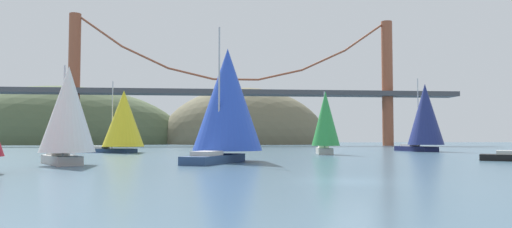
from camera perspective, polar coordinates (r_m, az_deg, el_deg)
The scene contains 9 objects.
ground_plane at distance 23.12m, azimuth 11.15°, elevation -8.00°, with size 360.00×360.00×0.00m, color #426075.
headland_center at distance 157.49m, azimuth -1.47°, elevation -3.63°, with size 56.03×44.00×37.42m, color #6B664C.
headland_left at distance 164.33m, azimuth -22.86°, elevation -3.37°, with size 81.93×44.00×37.46m, color #4C5B3D.
suspension_bridge at distance 117.89m, azimuth -2.45°, elevation 3.17°, with size 114.33×6.00×32.43m.
sailboat_blue_spinnaker at distance 41.37m, azimuth -3.53°, elevation 1.52°, with size 8.11×10.84×11.46m.
sailboat_yellow_sail at distance 67.55m, azimuth -15.82°, elevation -0.70°, with size 10.40×7.54×9.94m.
sailboat_navy_sail at distance 74.78m, azimuth 19.73°, elevation -0.25°, with size 6.08×9.68×11.16m.
sailboat_white_mainsail at distance 38.12m, azimuth -21.82°, elevation 0.12°, with size 5.96×7.50×7.68m.
sailboat_green_sail at distance 58.67m, azimuth 8.39°, elevation -0.91°, with size 3.92×6.97×7.89m.
Camera 1 is at (-6.65, -22.04, 2.09)m, focal length 33.08 mm.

